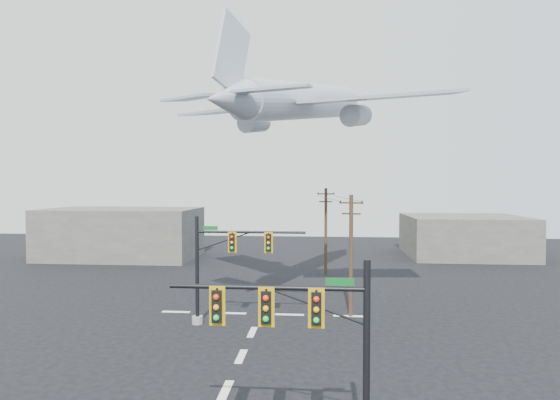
# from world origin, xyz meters

# --- Properties ---
(ground) EXTENTS (120.00, 120.00, 0.00)m
(ground) POSITION_xyz_m (0.00, 0.00, 0.00)
(ground) COLOR black
(ground) RESTS_ON ground
(lane_markings) EXTENTS (14.00, 21.20, 0.01)m
(lane_markings) POSITION_xyz_m (0.00, 5.33, 0.01)
(lane_markings) COLOR white
(lane_markings) RESTS_ON ground
(signal_mast_near) EXTENTS (6.69, 0.73, 6.63)m
(signal_mast_near) POSITION_xyz_m (3.96, -5.07, 3.76)
(signal_mast_near) COLOR gray
(signal_mast_near) RESTS_ON ground
(signal_mast_far) EXTENTS (7.29, 0.76, 6.95)m
(signal_mast_far) POSITION_xyz_m (-2.23, 9.35, 3.76)
(signal_mast_far) COLOR gray
(signal_mast_far) RESTS_ON ground
(utility_pole_a) EXTENTS (1.62, 0.57, 8.28)m
(utility_pole_a) POSITION_xyz_m (6.18, 12.02, 4.33)
(utility_pole_a) COLOR #452D1D
(utility_pole_a) RESTS_ON ground
(utility_pole_b) EXTENTS (1.74, 0.29, 8.58)m
(utility_pole_b) POSITION_xyz_m (4.65, 26.83, 4.49)
(utility_pole_b) COLOR #452D1D
(utility_pole_b) RESTS_ON ground
(power_lines) EXTENTS (3.07, 14.82, 0.03)m
(power_lines) POSITION_xyz_m (5.41, 19.43, 7.82)
(power_lines) COLOR black
(airliner) EXTENTS (22.44, 24.50, 6.74)m
(airliner) POSITION_xyz_m (2.76, 16.83, 15.39)
(airliner) COLOR #A1A7AD
(building_left) EXTENTS (18.00, 10.00, 6.00)m
(building_left) POSITION_xyz_m (-20.00, 35.00, 3.00)
(building_left) COLOR #69655D
(building_left) RESTS_ON ground
(building_right) EXTENTS (14.00, 12.00, 5.00)m
(building_right) POSITION_xyz_m (22.00, 40.00, 2.50)
(building_right) COLOR #69655D
(building_right) RESTS_ON ground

